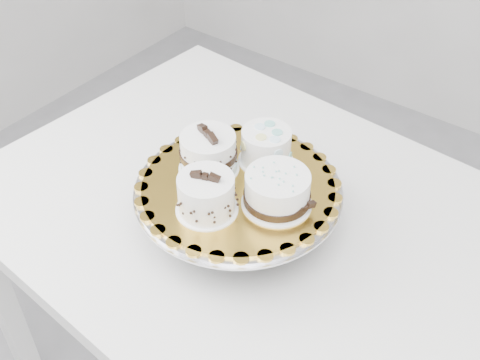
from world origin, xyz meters
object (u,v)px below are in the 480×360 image
Objects in this scene: cake_board at (238,186)px; cake_ribbon at (278,191)px; cake_swirl at (206,195)px; table at (276,249)px; cake_banded at (208,154)px; cake_stand at (238,200)px; cake_dots at (266,146)px.

cake_ribbon is (0.09, -0.00, 0.03)m from cake_board.
cake_swirl is 0.12m from cake_ribbon.
table is 9.74× the size of cake_banded.
table is at bearing 46.67° from cake_swirl.
table is 0.26m from cake_banded.
table is 3.65× the size of cake_board.
cake_stand is 2.71× the size of cake_ribbon.
cake_ribbon is at bearing 23.43° from cake_swirl.
cake_dots is at bearing 89.69° from cake_stand.
cake_board is 0.09m from cake_ribbon.
cake_banded reaches higher than table.
cake_ribbon is at bearing 20.15° from cake_banded.
cake_stand reaches higher than table.
cake_stand is 0.10m from cake_banded.
cake_dots reaches higher than cake_stand.
cake_swirl is 0.95× the size of cake_banded.
cake_stand is 3.06× the size of cake_swirl.
cake_ribbon reaches higher than cake_board.
cake_swirl is at bearing -96.53° from cake_dots.
cake_dots is at bearing 89.69° from cake_board.
cake_board is at bearing 0.00° from cake_stand.
cake_board reaches higher than cake_stand.
cake_stand is (-0.06, -0.05, 0.15)m from table.
cake_banded is 0.16m from cake_ribbon.
cake_board is 3.07× the size of cake_dots.
cake_board is 2.50× the size of cake_ribbon.
cake_banded reaches higher than cake_stand.
cake_stand is 0.11m from cake_swirl.
cake_stand is 2.90× the size of cake_banded.
cake_dots reaches higher than cake_board.
cake_banded is (-0.07, 0.00, 0.07)m from cake_stand.
cake_board is at bearing -95.65° from cake_dots.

